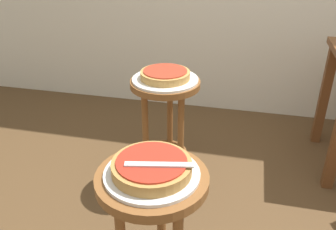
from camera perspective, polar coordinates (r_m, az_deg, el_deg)
The scene contains 7 objects.
stool_foreground at distance 1.31m, azimuth -2.42°, elevation -15.84°, with size 0.38×0.38×0.68m.
serving_plate_foreground at distance 1.19m, azimuth -2.59°, elevation -9.35°, with size 0.32×0.32×0.01m, color silver.
pizza_foreground at distance 1.18m, azimuth -2.62°, elevation -8.24°, with size 0.26×0.26×0.05m.
stool_middle at distance 2.00m, azimuth -0.44°, elevation 0.78°, with size 0.38×0.38×0.68m.
serving_plate_middle at distance 1.93m, azimuth -0.46°, elevation 5.70°, with size 0.36×0.36×0.01m, color white.
pizza_middle at distance 1.92m, azimuth -0.46°, elevation 6.49°, with size 0.27×0.27×0.05m.
pizza_server_knife at distance 1.14m, azimuth -1.45°, elevation -7.93°, with size 0.22×0.02×0.01m, color silver.
Camera 1 is at (-0.10, -1.27, 1.40)m, focal length 38.14 mm.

